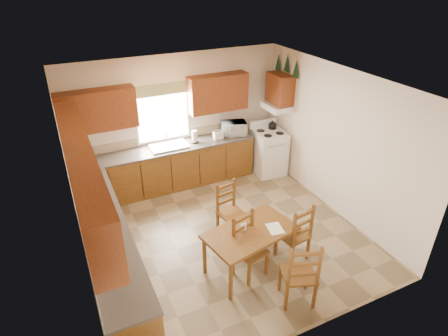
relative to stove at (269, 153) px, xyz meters
name	(u,v)px	position (x,y,z in m)	size (l,w,h in m)	color
floor	(224,234)	(-1.88, -1.60, -0.48)	(4.50, 4.50, 0.00)	#847153
ceiling	(224,84)	(-1.88, -1.60, 2.22)	(4.50, 4.50, 0.00)	olive
wall_left	(75,201)	(-4.13, -1.60, 0.87)	(4.50, 4.50, 0.00)	beige
wall_right	(335,142)	(0.37, -1.60, 0.87)	(4.50, 4.50, 0.00)	beige
wall_back	(177,120)	(-1.88, 0.65, 0.87)	(4.50, 4.50, 0.00)	beige
wall_front	(310,255)	(-1.88, -3.85, 0.87)	(4.50, 4.50, 0.00)	beige
lower_cab_back	(167,169)	(-2.25, 0.35, -0.04)	(3.75, 0.60, 0.88)	brown
lower_cab_left	(109,253)	(-3.83, -1.75, -0.04)	(0.60, 3.60, 0.88)	brown
counter_back	(166,149)	(-2.25, 0.35, 0.42)	(3.75, 0.63, 0.04)	#48403A
counter_left	(104,228)	(-3.83, -1.75, 0.42)	(0.63, 3.60, 0.04)	#48403A
backsplash	(161,138)	(-2.25, 0.64, 0.53)	(3.75, 0.01, 0.18)	gray
upper_cab_back_left	(97,110)	(-3.43, 0.48, 1.37)	(1.41, 0.33, 0.75)	brown
upper_cab_back_right	(218,93)	(-1.02, 0.48, 1.37)	(1.25, 0.33, 0.75)	brown
upper_cab_left	(82,171)	(-3.96, -1.75, 1.37)	(0.33, 3.60, 0.75)	brown
upper_cab_stove	(280,89)	(0.20, 0.05, 1.42)	(0.33, 0.62, 0.62)	brown
range_hood	(277,107)	(0.15, 0.05, 1.04)	(0.44, 0.62, 0.12)	white
window_frame	(163,113)	(-2.18, 0.62, 1.07)	(1.13, 0.02, 1.18)	white
window_pane	(163,114)	(-2.18, 0.61, 1.07)	(1.05, 0.01, 1.10)	white
window_valance	(161,90)	(-2.18, 0.59, 1.57)	(1.19, 0.01, 0.24)	#3D5E2B
sink_basin	(169,146)	(-2.18, 0.35, 0.46)	(0.75, 0.45, 0.04)	silver
pine_decal_a	(296,68)	(0.33, -0.27, 1.90)	(0.22, 0.22, 0.36)	#16381F
pine_decal_b	(287,63)	(0.33, 0.05, 1.94)	(0.22, 0.22, 0.36)	#16381F
pine_decal_c	(278,62)	(0.33, 0.37, 1.90)	(0.22, 0.22, 0.36)	#16381F
stove	(269,153)	(0.00, 0.00, 0.00)	(0.65, 0.67, 0.96)	white
coffeemaker	(88,155)	(-3.74, 0.33, 0.60)	(0.19, 0.23, 0.33)	white
paper_towel	(194,137)	(-1.63, 0.33, 0.57)	(0.11, 0.11, 0.27)	white
toaster	(218,135)	(-1.11, 0.30, 0.52)	(0.20, 0.13, 0.16)	white
microwave	(234,128)	(-0.71, 0.35, 0.58)	(0.48, 0.35, 0.29)	white
dining_table	(250,250)	(-1.87, -2.51, -0.12)	(1.34, 0.77, 0.72)	brown
chair_near_left	(299,270)	(-1.57, -3.34, 0.06)	(0.45, 0.43, 1.07)	brown
chair_near_right	(294,231)	(-1.13, -2.59, 0.03)	(0.43, 0.41, 1.03)	brown
chair_far_left	(231,210)	(-1.74, -1.61, 0.00)	(0.40, 0.38, 0.96)	brown
chair_far_right	(251,247)	(-1.92, -2.62, 0.03)	(0.43, 0.41, 1.02)	brown
table_paper	(275,228)	(-1.51, -2.62, 0.24)	(0.21, 0.28, 0.00)	white
table_card	(243,227)	(-1.96, -2.45, 0.30)	(0.09, 0.02, 0.12)	white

